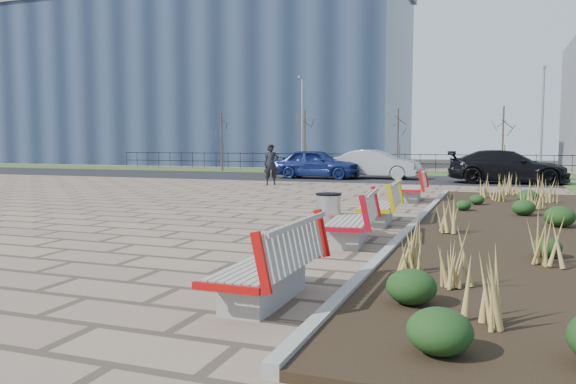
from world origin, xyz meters
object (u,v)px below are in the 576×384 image
(pedestrian, at_px, (271,164))
(car_blue, at_px, (316,164))
(bench_d, at_px, (411,186))
(bench_a, at_px, (264,262))
(litter_bin, at_px, (329,215))
(bench_c, at_px, (378,203))
(bench_b, at_px, (350,218))
(car_silver, at_px, (376,164))
(lamp_east, at_px, (542,123))
(lamp_west, at_px, (302,126))
(car_black, at_px, (507,167))

(pedestrian, relative_size, car_blue, 0.40)
(car_blue, bearing_deg, bench_d, -146.37)
(bench_a, relative_size, litter_bin, 2.40)
(bench_a, bearing_deg, bench_c, 90.74)
(bench_b, bearing_deg, pedestrian, 111.33)
(car_silver, bearing_deg, lamp_east, -59.86)
(bench_d, bearing_deg, bench_a, -92.80)
(car_silver, bearing_deg, bench_b, -166.12)
(bench_c, xyz_separation_m, car_silver, (-3.39, 16.70, 0.29))
(lamp_east, bearing_deg, pedestrian, -140.25)
(bench_d, distance_m, litter_bin, 7.77)
(bench_c, bearing_deg, lamp_west, 109.89)
(pedestrian, height_order, lamp_east, lamp_east)
(bench_c, relative_size, lamp_west, 0.35)
(bench_c, distance_m, bench_d, 5.63)
(car_blue, height_order, car_silver, car_blue)
(litter_bin, bearing_deg, car_silver, 98.34)
(bench_c, relative_size, car_silver, 0.45)
(bench_a, xyz_separation_m, bench_c, (0.00, 7.10, 0.00))
(bench_b, relative_size, car_silver, 0.45)
(car_blue, relative_size, car_black, 0.86)
(bench_d, distance_m, car_black, 10.19)
(bench_d, xyz_separation_m, litter_bin, (-0.63, -7.74, -0.06))
(bench_b, height_order, car_blue, car_blue)
(bench_c, xyz_separation_m, bench_d, (0.00, 5.63, 0.00))
(bench_c, xyz_separation_m, pedestrian, (-7.09, 10.75, 0.45))
(bench_b, xyz_separation_m, bench_d, (0.00, 8.47, 0.00))
(litter_bin, distance_m, car_black, 17.83)
(litter_bin, relative_size, pedestrian, 0.46)
(lamp_west, bearing_deg, bench_b, -69.16)
(car_blue, distance_m, lamp_east, 12.73)
(pedestrian, xyz_separation_m, car_silver, (3.71, 5.95, -0.15))
(litter_bin, bearing_deg, bench_b, -49.08)
(litter_bin, distance_m, lamp_east, 23.74)
(bench_b, xyz_separation_m, lamp_east, (5.00, 23.65, 2.54))
(car_black, bearing_deg, car_silver, 75.41)
(bench_d, height_order, car_silver, car_silver)
(litter_bin, bearing_deg, bench_d, 85.36)
(bench_a, relative_size, bench_d, 1.00)
(car_silver, relative_size, lamp_east, 0.78)
(bench_c, bearing_deg, pedestrian, 119.93)
(bench_c, height_order, lamp_west, lamp_west)
(pedestrian, height_order, lamp_west, lamp_west)
(bench_a, bearing_deg, bench_d, 90.74)
(bench_b, distance_m, litter_bin, 0.96)
(bench_a, bearing_deg, lamp_east, 80.58)
(litter_bin, xyz_separation_m, lamp_east, (5.63, 22.92, 2.60))
(bench_c, distance_m, lamp_east, 21.55)
(bench_b, bearing_deg, lamp_west, 104.60)
(bench_a, relative_size, bench_b, 1.00)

